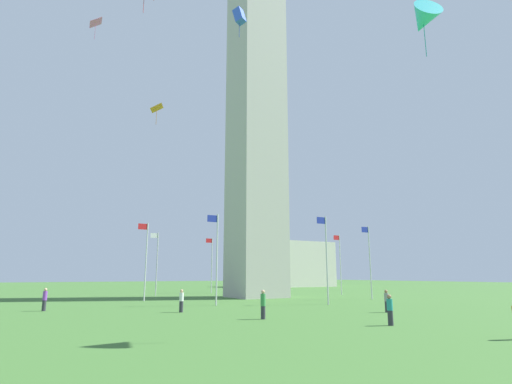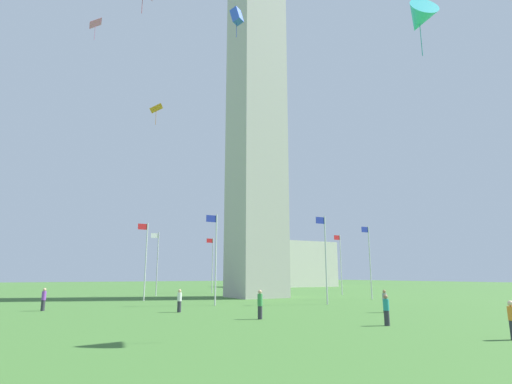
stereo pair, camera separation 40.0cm
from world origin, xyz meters
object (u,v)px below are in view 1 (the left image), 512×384
at_px(flagpole_ne, 216,255).
at_px(kite_orange_diamond, 157,108).
at_px(flagpole_w, 211,263).
at_px(kite_cyan_delta, 423,19).
at_px(kite_pink_diamond, 96,23).
at_px(person_white_shirt, 181,301).
at_px(obelisk_monument, 256,87).
at_px(person_gray_shirt, 387,301).
at_px(person_teal_shirt, 390,310).
at_px(flagpole_n, 146,257).
at_px(flagpole_sw, 279,263).
at_px(flagpole_e, 326,255).
at_px(flagpole_nw, 157,261).
at_px(flagpole_se, 369,259).
at_px(flagpole_s, 340,261).
at_px(person_purple_shirt, 45,300).
at_px(distant_building, 291,264).
at_px(kite_blue_box, 239,16).
at_px(person_green_shirt, 263,305).

bearing_deg(flagpole_ne, kite_orange_diamond, -55.02).
height_order(flagpole_w, kite_cyan_delta, kite_cyan_delta).
bearing_deg(kite_pink_diamond, person_white_shirt, 112.49).
bearing_deg(obelisk_monument, person_gray_shirt, 86.01).
bearing_deg(person_teal_shirt, person_gray_shirt, -44.46).
bearing_deg(flagpole_ne, person_gray_shirt, 122.97).
relative_size(flagpole_n, flagpole_sw, 1.00).
distance_m(flagpole_e, person_gray_shirt, 9.51).
bearing_deg(flagpole_nw, obelisk_monument, 135.17).
distance_m(flagpole_e, person_teal_shirt, 16.54).
distance_m(flagpole_se, kite_orange_diamond, 29.41).
bearing_deg(flagpole_s, person_white_shirt, 27.33).
xyz_separation_m(flagpole_w, kite_orange_diamond, (14.20, 16.93, 15.89)).
bearing_deg(kite_cyan_delta, person_purple_shirt, -55.75).
bearing_deg(flagpole_e, distant_building, -121.17).
height_order(person_gray_shirt, person_teal_shirt, person_teal_shirt).
bearing_deg(person_gray_shirt, flagpole_ne, 50.02).
relative_size(flagpole_se, flagpole_sw, 1.00).
xyz_separation_m(obelisk_monument, flagpole_ne, (9.75, 9.69, -23.20)).
bearing_deg(person_teal_shirt, person_purple_shirt, 40.89).
bearing_deg(flagpole_n, person_gray_shirt, 118.67).
relative_size(flagpole_sw, person_white_shirt, 5.03).
height_order(flagpole_n, flagpole_ne, same).
xyz_separation_m(flagpole_n, flagpole_sw, (-23.39, -9.69, 0.00)).
relative_size(flagpole_ne, person_white_shirt, 5.03).
bearing_deg(flagpole_sw, distant_building, -127.76).
bearing_deg(flagpole_sw, kite_pink_diamond, 17.84).
distance_m(flagpole_ne, flagpole_w, 25.31).
bearing_deg(flagpole_se, distant_building, -114.03).
relative_size(obelisk_monument, flagpole_ne, 6.66).
xyz_separation_m(flagpole_nw, person_gray_shirt, (-8.19, 32.00, -3.75)).
bearing_deg(flagpole_n, person_teal_shirt, 102.70).
bearing_deg(flagpole_w, obelisk_monument, 90.24).
relative_size(flagpole_ne, person_purple_shirt, 4.85).
bearing_deg(flagpole_ne, person_purple_shirt, -5.23).
relative_size(flagpole_w, kite_blue_box, 3.62).
xyz_separation_m(kite_pink_diamond, kite_blue_box, (-7.39, 20.99, -9.33)).
bearing_deg(flagpole_w, kite_cyan_delta, 80.58).
relative_size(person_green_shirt, kite_blue_box, 0.77).
height_order(flagpole_se, person_teal_shirt, flagpole_se).
bearing_deg(flagpole_e, flagpole_sw, -112.50).
bearing_deg(kite_cyan_delta, flagpole_w, -99.42).
xyz_separation_m(flagpole_sw, flagpole_nw, (19.37, -0.00, 0.00)).
distance_m(flagpole_se, flagpole_s, 10.49).
height_order(flagpole_sw, person_purple_shirt, flagpole_sw).
xyz_separation_m(flagpole_ne, person_white_shirt, (5.01, 4.99, -3.74)).
bearing_deg(person_white_shirt, flagpole_s, -0.81).
xyz_separation_m(flagpole_e, person_teal_shirt, (7.39, 14.32, -3.74)).
height_order(person_purple_shirt, kite_cyan_delta, kite_cyan_delta).
bearing_deg(flagpole_nw, distant_building, -146.51).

